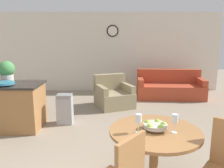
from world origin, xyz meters
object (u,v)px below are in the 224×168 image
Objects in this scene: teal_bowl at (4,83)px; wine_glass_left at (139,119)px; armchair at (114,96)px; fruit_bowl at (155,126)px; kitchen_island at (12,106)px; couch at (170,88)px; trash_bin at (65,109)px; potted_plant at (7,71)px; dining_table at (154,143)px; wine_glass_right at (175,119)px.

wine_glass_left is at bearing -37.31° from teal_bowl.
wine_glass_left is at bearing -107.03° from armchair.
armchair is (-0.42, 3.37, -0.51)m from fruit_bowl.
armchair is (2.07, 1.49, -0.18)m from kitchen_island.
armchair is (-1.77, -0.90, -0.01)m from couch.
trash_bin is (-1.48, 2.11, -0.48)m from fruit_bowl.
kitchen_island is at bearing -56.78° from potted_plant.
potted_plant is at bearing -170.34° from armchair.
teal_bowl reaches higher than armchair.
trash_bin is at bearing 125.10° from fruit_bowl.
teal_bowl reaches higher than kitchen_island.
armchair is at bearing 30.30° from potted_plant.
teal_bowl is 4.70m from couch.
couch is at bearing 6.40° from armchair.
couch is 1.78× the size of armchair.
armchair is (-0.42, 3.37, -0.29)m from dining_table.
armchair is at bearing 38.39° from teal_bowl.
dining_table is at bearing 157.78° from wine_glass_right.
dining_table is at bearing -36.94° from kitchen_island.
wine_glass_right is 0.34× the size of trash_bin.
potted_plant reaches higher than wine_glass_right.
kitchen_island is (-2.50, 1.88, -0.33)m from fruit_bowl.
teal_bowl is at bearing 142.69° from wine_glass_left.
armchair is (2.11, 1.67, -0.68)m from teal_bowl.
kitchen_island reaches higher than dining_table.
potted_plant is 2.70m from armchair.
potted_plant reaches higher than trash_bin.
fruit_bowl is 3.14m from kitchen_island.
trash_bin is at bearing 13.10° from kitchen_island.
dining_table is 0.39m from wine_glass_right.
wine_glass_left is 0.50× the size of potted_plant.
potted_plant reaches higher than dining_table.
dining_table is 0.87× the size of kitchen_island.
trash_bin is 0.55× the size of armchair.
dining_table is 4.91× the size of wine_glass_left.
dining_table is at bearing -33.95° from teal_bowl.
trash_bin is at bearing 120.39° from wine_glass_left.
wine_glass_left is 2.92m from teal_bowl.
potted_plant is at bearing 104.99° from teal_bowl.
wine_glass_left is 0.55× the size of teal_bowl.
wine_glass_left reaches higher than kitchen_island.
trash_bin is at bearing -138.46° from couch.
teal_bowl reaches higher than wine_glass_right.
teal_bowl is (-2.32, 1.77, 0.06)m from wine_glass_left.
armchair is at bearing 93.62° from wine_glass_left.
couch is (3.85, 2.40, -0.17)m from kitchen_island.
potted_plant reaches higher than wine_glass_left.
potted_plant is at bearing 141.64° from dining_table.
wine_glass_right reaches higher than couch.
fruit_bowl is at bearing -103.51° from armchair.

